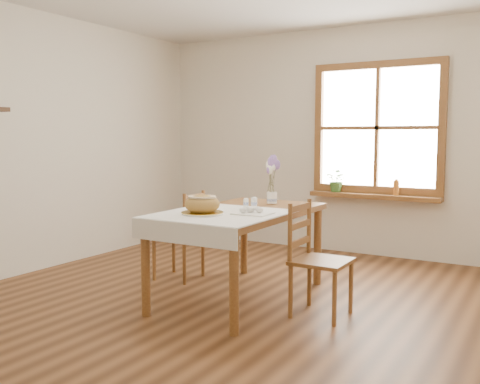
% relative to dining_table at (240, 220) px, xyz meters
% --- Properties ---
extents(ground, '(5.00, 5.00, 0.00)m').
position_rel_dining_table_xyz_m(ground, '(0.00, -0.30, -0.66)').
color(ground, brown).
rests_on(ground, ground).
extents(room_walls, '(4.60, 5.10, 2.65)m').
position_rel_dining_table_xyz_m(room_walls, '(0.00, -0.30, 1.04)').
color(room_walls, beige).
rests_on(room_walls, ground).
extents(window, '(1.46, 0.08, 1.46)m').
position_rel_dining_table_xyz_m(window, '(0.50, 2.17, 0.79)').
color(window, brown).
rests_on(window, ground).
extents(window_sill, '(1.46, 0.20, 0.05)m').
position_rel_dining_table_xyz_m(window_sill, '(0.50, 2.10, 0.03)').
color(window_sill, brown).
rests_on(window_sill, ground).
extents(dining_table, '(0.90, 1.60, 0.75)m').
position_rel_dining_table_xyz_m(dining_table, '(0.00, 0.00, 0.00)').
color(dining_table, brown).
rests_on(dining_table, ground).
extents(table_linen, '(0.91, 0.99, 0.01)m').
position_rel_dining_table_xyz_m(table_linen, '(0.00, -0.30, 0.09)').
color(table_linen, silver).
rests_on(table_linen, dining_table).
extents(chair_left, '(0.44, 0.42, 0.84)m').
position_rel_dining_table_xyz_m(chair_left, '(-0.83, 0.26, -0.24)').
color(chair_left, brown).
rests_on(chair_left, ground).
extents(chair_right, '(0.43, 0.41, 0.87)m').
position_rel_dining_table_xyz_m(chair_right, '(0.75, -0.06, -0.23)').
color(chair_right, brown).
rests_on(chair_right, ground).
extents(bread_plate, '(0.38, 0.38, 0.02)m').
position_rel_dining_table_xyz_m(bread_plate, '(-0.09, -0.41, 0.10)').
color(bread_plate, white).
rests_on(bread_plate, table_linen).
extents(bread_loaf, '(0.27, 0.27, 0.15)m').
position_rel_dining_table_xyz_m(bread_loaf, '(-0.09, -0.41, 0.19)').
color(bread_loaf, '#B2863F').
rests_on(bread_loaf, bread_plate).
extents(egg_napkin, '(0.28, 0.24, 0.01)m').
position_rel_dining_table_xyz_m(egg_napkin, '(0.24, -0.21, 0.10)').
color(egg_napkin, silver).
rests_on(egg_napkin, table_linen).
extents(eggs, '(0.22, 0.20, 0.05)m').
position_rel_dining_table_xyz_m(eggs, '(0.24, -0.21, 0.13)').
color(eggs, silver).
rests_on(eggs, egg_napkin).
extents(salt_shaker, '(0.05, 0.05, 0.08)m').
position_rel_dining_table_xyz_m(salt_shaker, '(0.01, 0.08, 0.14)').
color(salt_shaker, white).
rests_on(salt_shaker, table_linen).
extents(pepper_shaker, '(0.05, 0.05, 0.10)m').
position_rel_dining_table_xyz_m(pepper_shaker, '(0.09, 0.08, 0.14)').
color(pepper_shaker, white).
rests_on(pepper_shaker, table_linen).
extents(flower_vase, '(0.10, 0.10, 0.10)m').
position_rel_dining_table_xyz_m(flower_vase, '(0.05, 0.47, 0.14)').
color(flower_vase, white).
rests_on(flower_vase, dining_table).
extents(lavender_bouquet, '(0.16, 0.16, 0.30)m').
position_rel_dining_table_xyz_m(lavender_bouquet, '(0.05, 0.47, 0.34)').
color(lavender_bouquet, '#8461AC').
rests_on(lavender_bouquet, flower_vase).
extents(potted_plant, '(0.32, 0.33, 0.21)m').
position_rel_dining_table_xyz_m(potted_plant, '(0.07, 2.10, 0.15)').
color(potted_plant, '#3E702D').
rests_on(potted_plant, window_sill).
extents(amber_bottle, '(0.08, 0.08, 0.18)m').
position_rel_dining_table_xyz_m(amber_bottle, '(0.75, 2.10, 0.14)').
color(amber_bottle, '#B56621').
rests_on(amber_bottle, window_sill).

